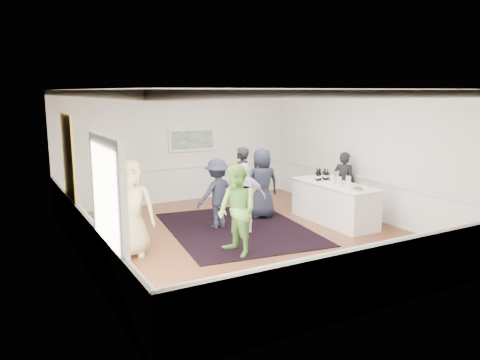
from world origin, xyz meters
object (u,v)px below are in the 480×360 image
bartender (344,183)px  guest_green (237,210)px  guest_dark_b (241,182)px  guest_lilac (245,198)px  guest_tan (131,208)px  serving_table (334,203)px  guest_dark_a (217,194)px  guest_navy (262,183)px  ice_bucket (334,178)px  nut_bowl (357,189)px

bartender → guest_green: bearing=83.0°
guest_dark_b → guest_green: bearing=26.0°
guest_lilac → guest_tan: bearing=24.0°
guest_tan → guest_dark_b: guest_tan is taller
guest_dark_b → serving_table: bearing=100.9°
guest_tan → guest_dark_a: (2.32, 0.92, -0.13)m
guest_dark_a → guest_navy: (1.37, 0.25, 0.07)m
guest_lilac → ice_bucket: (2.39, -0.19, 0.28)m
nut_bowl → serving_table: bearing=83.2°
guest_lilac → guest_navy: bearing=-119.1°
guest_green → guest_dark_a: guest_green is taller
serving_table → bartender: bearing=35.5°
ice_bucket → serving_table: bearing=-120.6°
guest_dark_a → guest_dark_b: 1.24m
ice_bucket → guest_dark_a: bearing=162.9°
serving_table → guest_tan: size_ratio=1.26×
serving_table → nut_bowl: (-0.11, -0.89, 0.52)m
guest_tan → nut_bowl: 4.98m
serving_table → guest_lilac: size_ratio=1.50×
guest_navy → ice_bucket: (1.39, -1.10, 0.20)m
guest_dark_a → guest_lilac: bearing=112.9°
guest_green → nut_bowl: 3.07m
guest_green → guest_dark_b: guest_green is taller
guest_tan → guest_green: (1.82, -0.96, -0.05)m
guest_dark_b → guest_tan: bearing=-7.6°
bartender → nut_bowl: 1.70m
ice_bucket → bartender: bearing=30.7°
bartender → guest_tan: (-5.77, -0.48, 0.13)m
guest_dark_a → guest_green: bearing=68.8°
guest_lilac → ice_bucket: size_ratio=6.16×
guest_green → bartender: bearing=103.2°
guest_dark_b → nut_bowl: bearing=87.5°
nut_bowl → guest_tan: bearing=168.8°
guest_tan → guest_green: guest_tan is taller
guest_lilac → guest_dark_a: (-0.37, 0.66, 0.01)m
guest_lilac → guest_dark_b: guest_dark_b is taller
guest_tan → nut_bowl: size_ratio=7.58×
guest_green → ice_bucket: guest_green is taller
serving_table → bartender: size_ratio=1.46×
bartender → guest_tan: size_ratio=0.86×
bartender → ice_bucket: size_ratio=6.29×
guest_tan → guest_lilac: size_ratio=1.19×
nut_bowl → guest_dark_b: bearing=121.0°
bartender → guest_dark_b: size_ratio=0.92×
guest_dark_b → ice_bucket: 2.35m
guest_tan → ice_bucket: (5.08, 0.07, 0.14)m
ice_bucket → nut_bowl: (-0.19, -1.04, -0.08)m
guest_navy → bartender: bearing=171.9°
bartender → guest_lilac: size_ratio=1.02×
serving_table → guest_green: guest_green is taller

